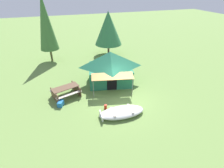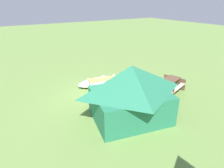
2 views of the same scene
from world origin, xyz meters
name	(u,v)px [view 2 (image 2 of 2)]	position (x,y,z in m)	size (l,w,h in m)	color
ground_plane	(101,97)	(0.00, 0.00, 0.00)	(80.00, 80.00, 0.00)	olive
beached_rowboat	(99,82)	(-0.78, -1.67, 0.22)	(2.94, 1.37, 0.43)	silver
canvas_cabin_tent	(131,92)	(-0.15, 2.68, 1.39)	(4.18, 4.30, 2.68)	#267552
picnic_table	(168,85)	(-3.91, 1.59, 0.50)	(2.24, 1.97, 0.79)	brown
cooler_box	(161,82)	(-4.38, 0.55, 0.18)	(0.52, 0.33, 0.35)	#2472B8
fuel_can	(116,84)	(-1.58, -0.76, 0.17)	(0.19, 0.19, 0.33)	red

